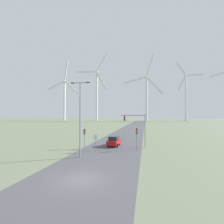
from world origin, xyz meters
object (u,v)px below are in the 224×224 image
Objects in this scene: stop_sign_far at (137,131)px; stop_sign_near at (96,140)px; traffic_light_post_near_left at (84,134)px; wind_turbine_center at (147,93)px; streetlamp at (80,110)px; wind_turbine_far_left at (64,95)px; wind_turbine_right at (186,93)px; car_approaching at (114,141)px; traffic_light_mast_overhead at (136,124)px; wind_turbine_left at (97,90)px; traffic_light_post_near_right at (137,134)px.

stop_sign_near is at bearing -109.72° from stop_sign_far.
wind_turbine_center is at bearing 85.71° from traffic_light_post_near_left.
streetlamp is 177.52m from wind_turbine_far_left.
stop_sign_near is at bearing -106.40° from wind_turbine_right.
wind_turbine_far_left is 89.31m from wind_turbine_center.
wind_turbine_center is at bearing 86.75° from stop_sign_near.
wind_turbine_center is at bearing 88.68° from stop_sign_far.
wind_turbine_center is at bearing 86.46° from streetlamp.
wind_turbine_right is at bearing 73.64° from streetlamp.
wind_turbine_right is (129.52, 12.86, 0.64)m from wind_turbine_far_left.
stop_sign_near is at bearing 75.25° from streetlamp.
car_approaching is at bearing 72.66° from streetlamp.
traffic_light_mast_overhead is 0.08× the size of wind_turbine_left.
car_approaching is at bearing 35.54° from traffic_light_post_near_left.
wind_turbine_left is at bearing 105.08° from streetlamp.
wind_turbine_right is (90.98, 17.67, -3.04)m from wind_turbine_left.
streetlamp is 178.63m from wind_turbine_right.
wind_turbine_right is at bearing 73.69° from car_approaching.
wind_turbine_far_left is at bearing 117.31° from traffic_light_post_near_left.
streetlamp is at bearing -104.75° from stop_sign_near.
wind_turbine_far_left is at bearing 122.00° from stop_sign_far.
stop_sign_near is 16.37m from stop_sign_far.
traffic_light_post_near_left is (-2.63, 2.25, 0.55)m from stop_sign_near.
wind_turbine_far_left is (-86.67, 148.27, 23.79)m from traffic_light_mast_overhead.
wind_turbine_left is (-47.60, 133.07, 29.77)m from stop_sign_far.
stop_sign_far is at bearing 58.21° from traffic_light_post_near_left.
wind_turbine_left is 51.08m from wind_turbine_center.
stop_sign_near is at bearing -74.18° from wind_turbine_left.
wind_turbine_far_left is 130.16m from wind_turbine_right.
car_approaching is 0.07× the size of wind_turbine_right.
wind_turbine_left reaches higher than traffic_light_post_near_left.
wind_turbine_right reaches higher than traffic_light_post_near_right.
traffic_light_post_near_right reaches higher than stop_sign_far.
stop_sign_far is at bearing -91.32° from wind_turbine_center.
traffic_light_post_near_left is at bearing -162.36° from traffic_light_mast_overhead.
stop_sign_near is 157.18m from wind_turbine_left.
traffic_light_post_near_left is (-1.61, 6.15, -3.90)m from streetlamp.
wind_turbine_center reaches higher than stop_sign_far.
wind_turbine_right is (49.93, 170.05, 22.30)m from streetlamp.
wind_turbine_center is (2.64, 148.10, 24.23)m from traffic_light_mast_overhead.
wind_turbine_far_left reaches higher than car_approaching.
stop_sign_near is 6.71m from traffic_light_post_near_right.
traffic_light_mast_overhead is 150.09m from wind_turbine_center.
traffic_light_mast_overhead reaches higher than car_approaching.
wind_turbine_left is (-48.30, 146.08, 29.05)m from traffic_light_post_near_right.
traffic_light_mast_overhead is 0.10× the size of wind_turbine_right.
stop_sign_far is 0.04× the size of wind_turbine_left.
streetlamp reaches higher than car_approaching.
car_approaching is (2.93, 9.40, -5.41)m from streetlamp.
wind_turbine_right reaches higher than streetlamp.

